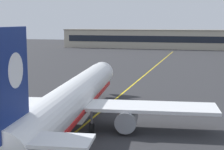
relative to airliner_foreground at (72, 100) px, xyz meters
The scene contains 3 objects.
taxiway_centreline 19.34m from the airliner_foreground, 87.64° to the left, with size 0.30×180.00×0.01m, color yellow.
airliner_foreground is the anchor object (origin of this frame).
terminal_building 125.82m from the airliner_foreground, 84.73° to the left, with size 126.15×12.40×8.57m.
Camera 1 is at (13.64, -24.92, 11.96)m, focal length 56.46 mm.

